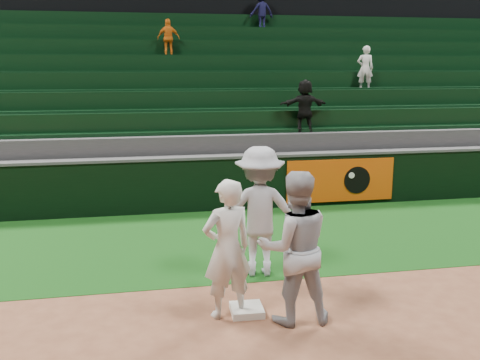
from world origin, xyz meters
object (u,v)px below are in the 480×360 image
first_baseman (227,249)px  baserunner (294,248)px  first_base (247,310)px  base_coach (259,212)px

first_baseman → baserunner: (0.81, -0.29, 0.07)m
first_base → first_baseman: 0.91m
first_base → baserunner: (0.55, -0.30, 0.94)m
base_coach → baserunner: bearing=100.7°
first_baseman → first_base: bearing=166.2°
first_baseman → base_coach: 1.51m
baserunner → base_coach: (-0.08, 1.61, 0.04)m
first_baseman → base_coach: size_ratio=0.91×
first_baseman → base_coach: bearing=-133.9°
first_base → base_coach: 1.70m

